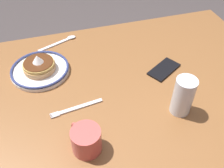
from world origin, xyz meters
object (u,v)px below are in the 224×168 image
tea_spoon (62,41)px  plate_near_main (40,68)px  cell_phone (164,69)px  coffee_mug (86,140)px  drinking_glass (183,98)px  fork_near (76,108)px

tea_spoon → plate_near_main: bearing=57.9°
cell_phone → coffee_mug: bearing=4.3°
drinking_glass → tea_spoon: bearing=-57.9°
coffee_mug → drinking_glass: (-0.35, -0.06, 0.02)m
fork_near → tea_spoon: 0.43m
drinking_glass → cell_phone: (-0.04, -0.21, -0.06)m
fork_near → tea_spoon: (-0.01, -0.43, 0.00)m
coffee_mug → tea_spoon: bearing=-91.1°
tea_spoon → coffee_mug: bearing=88.9°
coffee_mug → cell_phone: 0.48m
plate_near_main → cell_phone: 0.51m
drinking_glass → cell_phone: drinking_glass is taller
cell_phone → fork_near: size_ratio=0.74×
coffee_mug → tea_spoon: (-0.01, -0.59, -0.04)m
coffee_mug → fork_near: 0.17m
plate_near_main → drinking_glass: (-0.46, 0.35, 0.04)m
cell_phone → fork_near: 0.40m
coffee_mug → cell_phone: coffee_mug is taller
drinking_glass → cell_phone: 0.23m
fork_near → tea_spoon: size_ratio=1.04×
fork_near → cell_phone: bearing=-165.1°
coffee_mug → drinking_glass: 0.35m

